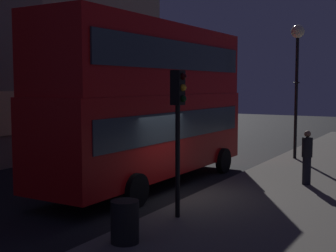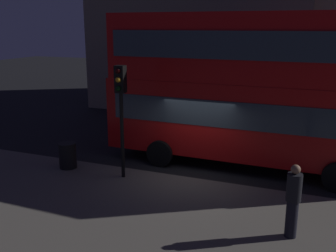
{
  "view_description": "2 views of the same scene",
  "coord_description": "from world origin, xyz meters",
  "px_view_note": "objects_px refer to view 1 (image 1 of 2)",
  "views": [
    {
      "loc": [
        -11.89,
        -6.69,
        3.41
      ],
      "look_at": [
        0.23,
        0.34,
        2.17
      ],
      "focal_mm": 49.13,
      "sensor_mm": 36.0,
      "label": 1
    },
    {
      "loc": [
        3.81,
        -11.95,
        5.0
      ],
      "look_at": [
        -1.31,
        0.93,
        1.39
      ],
      "focal_mm": 41.85,
      "sensor_mm": 36.0,
      "label": 2
    }
  ],
  "objects_px": {
    "street_lamp": "(297,55)",
    "litter_bin": "(125,222)",
    "double_decker_bus": "(150,98)",
    "traffic_light_near_kerb": "(178,112)",
    "pedestrian": "(307,157)"
  },
  "relations": [
    {
      "from": "street_lamp",
      "to": "litter_bin",
      "type": "relative_size",
      "value": 6.64
    },
    {
      "from": "double_decker_bus",
      "to": "traffic_light_near_kerb",
      "type": "relative_size",
      "value": 2.68
    },
    {
      "from": "traffic_light_near_kerb",
      "to": "street_lamp",
      "type": "bearing_deg",
      "value": -0.22
    },
    {
      "from": "double_decker_bus",
      "to": "pedestrian",
      "type": "xyz_separation_m",
      "value": [
        2.17,
        -4.76,
        -1.93
      ]
    },
    {
      "from": "pedestrian",
      "to": "street_lamp",
      "type": "bearing_deg",
      "value": 28.91
    },
    {
      "from": "double_decker_bus",
      "to": "street_lamp",
      "type": "height_order",
      "value": "street_lamp"
    },
    {
      "from": "street_lamp",
      "to": "pedestrian",
      "type": "relative_size",
      "value": 3.3
    },
    {
      "from": "pedestrian",
      "to": "litter_bin",
      "type": "xyz_separation_m",
      "value": [
        -7.66,
        1.92,
        -0.49
      ]
    },
    {
      "from": "double_decker_bus",
      "to": "street_lamp",
      "type": "bearing_deg",
      "value": -20.76
    },
    {
      "from": "traffic_light_near_kerb",
      "to": "street_lamp",
      "type": "xyz_separation_m",
      "value": [
        10.79,
        -0.08,
        1.99
      ]
    },
    {
      "from": "double_decker_bus",
      "to": "street_lamp",
      "type": "relative_size",
      "value": 1.65
    },
    {
      "from": "double_decker_bus",
      "to": "pedestrian",
      "type": "bearing_deg",
      "value": -64.65
    },
    {
      "from": "double_decker_bus",
      "to": "traffic_light_near_kerb",
      "type": "distance_m",
      "value": 4.39
    },
    {
      "from": "double_decker_bus",
      "to": "litter_bin",
      "type": "relative_size",
      "value": 10.96
    },
    {
      "from": "double_decker_bus",
      "to": "litter_bin",
      "type": "bearing_deg",
      "value": -151.84
    }
  ]
}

